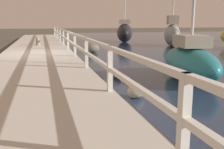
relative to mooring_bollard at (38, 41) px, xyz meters
The scene contains 10 objects.
ground_plane 4.28m from the mooring_bollard, 89.62° to the right, with size 120.00×120.00×0.00m, color #4C473D.
dock_walkway 4.25m from the mooring_bollard, 89.62° to the right, with size 3.28×36.00×0.36m.
railing 4.53m from the mooring_bollard, 69.68° to the right, with size 0.10×32.50×0.95m.
boulder_near_dock 9.21m from the mooring_bollard, 74.57° to the right, with size 0.36×0.32×0.27m.
boulder_mid_strip 11.33m from the mooring_bollard, 78.11° to the right, with size 0.41×0.37×0.31m.
boulder_far_strip 3.59m from the mooring_bollard, 31.32° to the right, with size 0.74×0.67×0.56m.
mooring_bollard is the anchor object (origin of this frame).
sailboat_teal 10.63m from the mooring_bollard, 63.78° to the right, with size 1.79×3.62×7.70m.
sailboat_black 9.23m from the mooring_bollard, 37.41° to the left, with size 2.42×4.37×6.71m.
sailboat_gray 9.63m from the mooring_bollard, ahead, with size 1.93×3.31×8.53m.
Camera 1 is at (0.22, -12.49, 1.78)m, focal length 42.00 mm.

